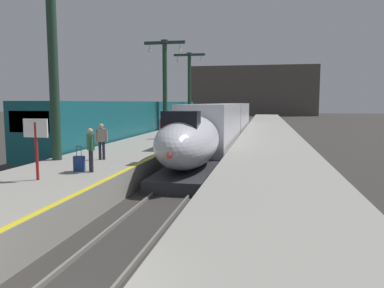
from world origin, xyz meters
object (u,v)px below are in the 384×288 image
at_px(station_column_distant, 189,81).
at_px(regional_train_adjacent, 144,119).
at_px(station_column_mid, 52,32).
at_px(passenger_far_waiting, 102,139).
at_px(rolling_suitcase, 79,164).
at_px(passenger_mid_platform, 162,125).
at_px(station_column_far, 165,76).
at_px(departure_info_board, 36,137).
at_px(passenger_near_edge, 91,146).
at_px(highspeed_train_main, 223,123).

bearing_deg(station_column_distant, regional_train_adjacent, -100.56).
xyz_separation_m(station_column_mid, passenger_far_waiting, (2.06, 0.42, -4.83)).
bearing_deg(passenger_far_waiting, rolling_suitcase, -82.18).
height_order(passenger_mid_platform, rolling_suitcase, passenger_mid_platform).
height_order(regional_train_adjacent, rolling_suitcase, regional_train_adjacent).
bearing_deg(rolling_suitcase, station_column_far, 96.45).
bearing_deg(regional_train_adjacent, departure_info_board, -80.29).
bearing_deg(passenger_far_waiting, regional_train_adjacent, 102.70).
distance_m(passenger_mid_platform, departure_info_board, 14.97).
bearing_deg(passenger_near_edge, highspeed_train_main, 81.50).
distance_m(station_column_mid, rolling_suitcase, 6.54).
height_order(passenger_mid_platform, departure_info_board, departure_info_board).
bearing_deg(highspeed_train_main, station_column_far, 159.75).
height_order(passenger_near_edge, passenger_far_waiting, same).
bearing_deg(passenger_mid_platform, regional_train_adjacent, 116.35).
distance_m(passenger_near_edge, rolling_suitcase, 0.85).
xyz_separation_m(station_column_distant, passenger_near_edge, (2.97, -33.64, -4.38)).
xyz_separation_m(station_column_mid, rolling_suitcase, (2.46, -2.51, -5.52)).
height_order(station_column_far, station_column_distant, station_column_distant).
distance_m(highspeed_train_main, rolling_suitcase, 19.92).
relative_size(passenger_mid_platform, rolling_suitcase, 1.72).
bearing_deg(rolling_suitcase, passenger_far_waiting, 97.82).
xyz_separation_m(regional_train_adjacent, passenger_near_edge, (5.17, -21.84, -0.09)).
bearing_deg(station_column_distant, highspeed_train_main, -67.18).
relative_size(regional_train_adjacent, departure_info_board, 17.26).
xyz_separation_m(regional_train_adjacent, station_column_distant, (2.20, 11.80, 4.30)).
distance_m(station_column_distant, departure_info_board, 35.65).
height_order(station_column_mid, rolling_suitcase, station_column_mid).
relative_size(regional_train_adjacent, passenger_mid_platform, 21.66).
bearing_deg(station_column_far, passenger_far_waiting, -83.77).
xyz_separation_m(highspeed_train_main, passenger_far_waiting, (-3.84, -16.68, 0.12)).
bearing_deg(highspeed_train_main, passenger_far_waiting, -102.97).
xyz_separation_m(passenger_far_waiting, rolling_suitcase, (0.40, -2.93, -0.69)).
bearing_deg(station_column_distant, passenger_mid_platform, -84.20).
bearing_deg(regional_train_adjacent, station_column_distant, 79.44).
bearing_deg(regional_train_adjacent, passenger_near_edge, -76.69).
bearing_deg(station_column_distant, rolling_suitcase, -85.81).
xyz_separation_m(highspeed_train_main, departure_info_board, (-4.06, -21.37, 0.64)).
xyz_separation_m(passenger_mid_platform, passenger_far_waiting, (-0.02, -10.27, 0.00)).
relative_size(station_column_distant, rolling_suitcase, 9.06).
bearing_deg(station_column_far, rolling_suitcase, -83.55).
relative_size(passenger_near_edge, passenger_mid_platform, 1.00).
bearing_deg(station_column_distant, station_column_far, -90.00).
height_order(regional_train_adjacent, passenger_near_edge, regional_train_adjacent).
distance_m(regional_train_adjacent, rolling_suitcase, 22.34).
bearing_deg(station_column_mid, departure_info_board, -66.72).
height_order(highspeed_train_main, passenger_far_waiting, highspeed_train_main).
xyz_separation_m(station_column_distant, departure_info_board, (1.84, -35.39, -3.87)).
bearing_deg(passenger_far_waiting, passenger_near_edge, -72.82).
relative_size(station_column_mid, station_column_distant, 1.09).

